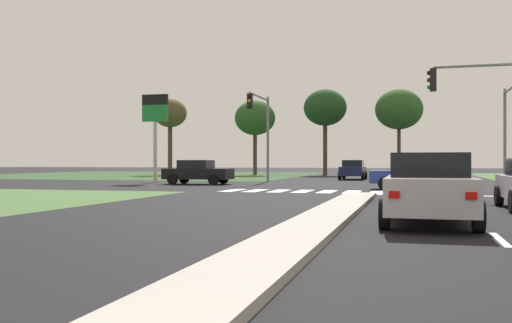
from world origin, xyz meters
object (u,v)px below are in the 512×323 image
car_black_third (198,172)px  treeline_second (255,118)px  car_blue_near (413,175)px  treeline_third (325,108)px  traffic_signal_far_left (262,122)px  fuel_price_totem (155,118)px  traffic_signal_near_right (507,100)px  treeline_near (170,114)px  car_silver_seventh (428,188)px  car_navy_fourth (353,170)px  car_maroon_sixth (422,181)px  traffic_signal_far_right (509,117)px  treeline_fourth (399,110)px

car_black_third → treeline_second: treeline_second is taller
car_blue_near → treeline_third: 32.22m
traffic_signal_far_left → treeline_third: 23.53m
fuel_price_totem → treeline_second: treeline_second is taller
traffic_signal_near_right → treeline_near: size_ratio=0.68×
car_blue_near → car_black_third: 13.41m
traffic_signal_near_right → car_silver_seventh: bearing=-106.3°
fuel_price_totem → treeline_third: bearing=72.7°
car_navy_fourth → car_maroon_sixth: size_ratio=1.05×
treeline_third → fuel_price_totem: bearing=-107.3°
car_black_third → traffic_signal_near_right: (16.57, -8.13, 3.12)m
fuel_price_totem → treeline_second: bearing=88.8°
car_black_third → car_silver_seventh: bearing=33.6°
traffic_signal_far_right → treeline_second: 30.64m
car_navy_fourth → traffic_signal_far_left: bearing=59.2°
car_navy_fourth → traffic_signal_far_left: 10.62m
car_maroon_sixth → treeline_second: treeline_second is taller
car_maroon_sixth → fuel_price_totem: bearing=138.9°
treeline_third → traffic_signal_far_left: bearing=-92.0°
car_black_third → traffic_signal_far_right: bearing=101.1°
treeline_near → traffic_signal_far_right: bearing=-33.2°
traffic_signal_near_right → treeline_third: (-12.53, 34.80, 3.16)m
treeline_near → treeline_fourth: (23.97, 1.03, 0.00)m
treeline_fourth → car_silver_seventh: bearing=-88.0°
car_navy_fourth → treeline_third: 16.51m
fuel_price_totem → car_navy_fourth: bearing=40.4°
car_blue_near → treeline_near: (-25.24, 27.41, 5.79)m
treeline_second → treeline_third: bearing=11.3°
traffic_signal_far_right → treeline_fourth: treeline_fourth is taller
car_blue_near → treeline_third: treeline_third is taller
traffic_signal_near_right → treeline_fourth: treeline_fourth is taller
car_navy_fourth → treeline_fourth: treeline_fourth is taller
traffic_signal_near_right → treeline_second: bearing=120.7°
treeline_third → car_black_third: bearing=-98.6°
car_silver_seventh → car_navy_fourth: bearing=98.6°
car_black_third → treeline_third: (4.04, 26.67, 6.28)m
traffic_signal_near_right → car_maroon_sixth: bearing=-125.5°
treeline_near → car_blue_near: bearing=-47.4°
traffic_signal_far_right → fuel_price_totem: size_ratio=1.01×
car_blue_near → traffic_signal_near_right: (3.67, -4.46, 3.14)m
car_blue_near → fuel_price_totem: bearing=72.0°
car_black_third → treeline_third: treeline_third is taller
car_blue_near → traffic_signal_far_left: bearing=54.1°
traffic_signal_far_left → car_black_third: bearing=-133.9°
car_maroon_sixth → traffic_signal_far_left: bearing=121.3°
treeline_near → treeline_third: size_ratio=0.91×
traffic_signal_far_left → fuel_price_totem: bearing=-167.0°
traffic_signal_far_left → treeline_near: bearing=127.3°
car_black_third → car_maroon_sixth: bearing=45.4°
car_navy_fourth → treeline_second: treeline_second is taller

